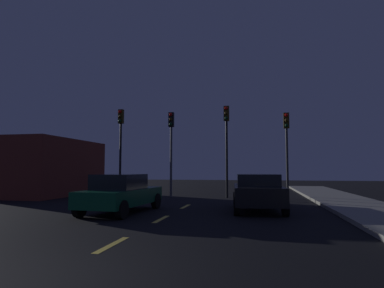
{
  "coord_description": "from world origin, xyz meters",
  "views": [
    {
      "loc": [
        3.18,
        -4.29,
        1.67
      ],
      "look_at": [
        -0.39,
        13.7,
        3.09
      ],
      "focal_mm": 30.55,
      "sensor_mm": 36.0,
      "label": 1
    }
  ],
  "objects_px": {
    "traffic_signal_center_left": "(171,138)",
    "car_adjacent_lane": "(121,193)",
    "traffic_signal_far_left": "(121,136)",
    "traffic_signal_far_right": "(287,138)",
    "car_stopped_ahead": "(257,192)",
    "traffic_signal_center_right": "(227,134)"
  },
  "relations": [
    {
      "from": "traffic_signal_far_right",
      "to": "car_stopped_ahead",
      "type": "bearing_deg",
      "value": -106.49
    },
    {
      "from": "traffic_signal_center_right",
      "to": "car_adjacent_lane",
      "type": "bearing_deg",
      "value": -114.8
    },
    {
      "from": "traffic_signal_far_left",
      "to": "car_adjacent_lane",
      "type": "xyz_separation_m",
      "value": [
        3.31,
        -7.41,
        -3.06
      ]
    },
    {
      "from": "car_stopped_ahead",
      "to": "traffic_signal_center_right",
      "type": "bearing_deg",
      "value": 106.93
    },
    {
      "from": "car_stopped_ahead",
      "to": "car_adjacent_lane",
      "type": "xyz_separation_m",
      "value": [
        -5.17,
        -1.67,
        -0.01
      ]
    },
    {
      "from": "traffic_signal_far_left",
      "to": "traffic_signal_center_left",
      "type": "relative_size",
      "value": 1.06
    },
    {
      "from": "traffic_signal_far_right",
      "to": "car_adjacent_lane",
      "type": "relative_size",
      "value": 1.13
    },
    {
      "from": "traffic_signal_far_left",
      "to": "traffic_signal_center_right",
      "type": "bearing_deg",
      "value": -0.0
    },
    {
      "from": "car_stopped_ahead",
      "to": "car_adjacent_lane",
      "type": "distance_m",
      "value": 5.44
    },
    {
      "from": "traffic_signal_far_left",
      "to": "car_adjacent_lane",
      "type": "relative_size",
      "value": 1.26
    },
    {
      "from": "car_adjacent_lane",
      "to": "traffic_signal_center_left",
      "type": "bearing_deg",
      "value": 89.91
    },
    {
      "from": "car_adjacent_lane",
      "to": "traffic_signal_far_right",
      "type": "bearing_deg",
      "value": 47.15
    },
    {
      "from": "traffic_signal_far_left",
      "to": "traffic_signal_far_right",
      "type": "height_order",
      "value": "traffic_signal_far_left"
    },
    {
      "from": "traffic_signal_center_right",
      "to": "car_stopped_ahead",
      "type": "xyz_separation_m",
      "value": [
        1.75,
        -5.75,
        -3.03
      ]
    },
    {
      "from": "car_stopped_ahead",
      "to": "traffic_signal_far_right",
      "type": "bearing_deg",
      "value": 73.51
    },
    {
      "from": "traffic_signal_center_left",
      "to": "car_stopped_ahead",
      "type": "distance_m",
      "value": 8.24
    },
    {
      "from": "traffic_signal_center_right",
      "to": "car_stopped_ahead",
      "type": "relative_size",
      "value": 1.28
    },
    {
      "from": "traffic_signal_far_left",
      "to": "car_adjacent_lane",
      "type": "distance_m",
      "value": 8.68
    },
    {
      "from": "traffic_signal_center_right",
      "to": "traffic_signal_center_left",
      "type": "bearing_deg",
      "value": -179.99
    },
    {
      "from": "traffic_signal_center_left",
      "to": "traffic_signal_center_right",
      "type": "relative_size",
      "value": 0.95
    },
    {
      "from": "traffic_signal_center_left",
      "to": "car_adjacent_lane",
      "type": "bearing_deg",
      "value": -90.09
    },
    {
      "from": "traffic_signal_center_right",
      "to": "traffic_signal_far_right",
      "type": "bearing_deg",
      "value": -0.02
    }
  ]
}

